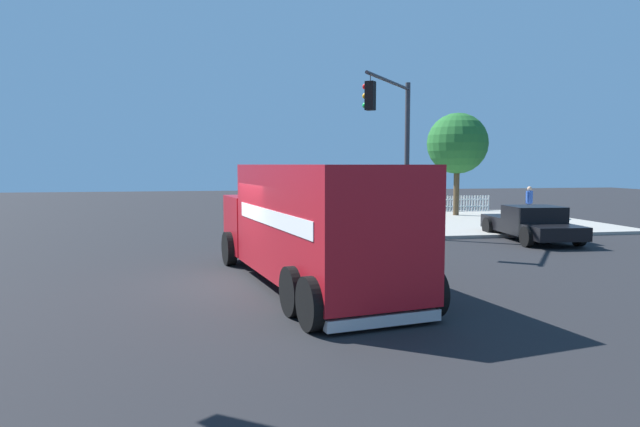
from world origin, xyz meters
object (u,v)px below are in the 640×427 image
Objects in this scene: delivery_truck at (311,224)px; pickup_black at (531,222)px; traffic_light_secondary at (396,133)px; shade_tree_near at (457,144)px; pedestrian_crossing at (529,201)px; pedestrian_near_corner at (406,199)px.

delivery_truck is 1.67× the size of pickup_black.
delivery_truck is 1.45× the size of traffic_light_secondary.
shade_tree_near reaches higher than delivery_truck.
delivery_truck reaches higher than pedestrian_crossing.
delivery_truck is 5.28× the size of pedestrian_near_corner.
pickup_black is at bearing 175.75° from traffic_light_secondary.
pedestrian_near_corner is (-8.06, -15.99, -0.46)m from delivery_truck.
pedestrian_near_corner is at bearing -31.68° from pedestrian_crossing.
pickup_black is at bearing 59.55° from pedestrian_crossing.
pedestrian_crossing is at bearing 125.75° from shade_tree_near.
shade_tree_near is (-1.08, -9.42, 3.43)m from pickup_black.
traffic_light_secondary is (-4.45, -7.03, 2.62)m from delivery_truck.
pedestrian_crossing reaches higher than pickup_black.
delivery_truck is 18.49m from pedestrian_crossing.
pedestrian_near_corner is 0.29× the size of shade_tree_near.
shade_tree_near is at bearing -126.16° from traffic_light_secondary.
delivery_truck is 1.55× the size of shade_tree_near.
pedestrian_near_corner is (1.90, -9.37, 0.37)m from pickup_black.
traffic_light_secondary is 1.15× the size of pickup_black.
traffic_light_secondary is at bearing 68.06° from pedestrian_near_corner.
pedestrian_crossing is at bearing -120.45° from pickup_black.
traffic_light_secondary is 3.63× the size of pedestrian_near_corner.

